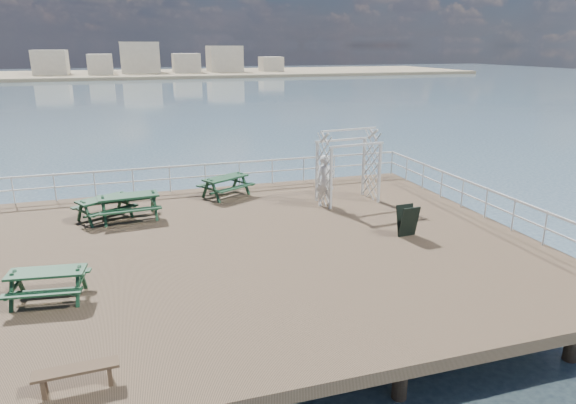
% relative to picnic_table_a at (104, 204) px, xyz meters
% --- Properties ---
extents(ground, '(18.00, 14.00, 0.30)m').
position_rel_picnic_table_a_xyz_m(ground, '(3.99, -3.93, -0.71)').
color(ground, brown).
rests_on(ground, ground).
extents(sea_backdrop, '(300.00, 300.00, 9.20)m').
position_rel_picnic_table_a_xyz_m(sea_backdrop, '(16.53, 130.13, -1.07)').
color(sea_backdrop, '#384D5F').
rests_on(sea_backdrop, ground).
extents(railing, '(17.77, 13.76, 1.10)m').
position_rel_picnic_table_a_xyz_m(railing, '(3.92, -1.37, 0.31)').
color(railing, silver).
rests_on(railing, ground).
extents(picnic_table_a, '(2.29, 2.15, 0.88)m').
position_rel_picnic_table_a_xyz_m(picnic_table_a, '(0.00, 0.00, 0.00)').
color(picnic_table_a, '#13361F').
rests_on(picnic_table_a, ground).
extents(picnic_table_b, '(2.16, 1.80, 0.99)m').
position_rel_picnic_table_a_xyz_m(picnic_table_b, '(0.83, -0.24, 0.07)').
color(picnic_table_b, '#13361F').
rests_on(picnic_table_b, ground).
extents(picnic_table_c, '(2.36, 2.22, 0.91)m').
position_rel_picnic_table_a_xyz_m(picnic_table_c, '(4.61, 1.56, 0.02)').
color(picnic_table_c, '#13361F').
rests_on(picnic_table_c, ground).
extents(picnic_table_d, '(1.92, 1.62, 0.85)m').
position_rel_picnic_table_a_xyz_m(picnic_table_d, '(-1.14, -5.95, -0.02)').
color(picnic_table_d, '#13361F').
rests_on(picnic_table_d, ground).
extents(flat_bench_far, '(1.47, 0.42, 0.42)m').
position_rel_picnic_table_a_xyz_m(flat_bench_far, '(-0.24, -9.73, -0.25)').
color(flat_bench_far, brown).
rests_on(flat_bench_far, ground).
extents(trellis_arbor, '(2.42, 1.47, 2.86)m').
position_rel_picnic_table_a_xyz_m(trellis_arbor, '(8.99, -0.62, 0.71)').
color(trellis_arbor, silver).
rests_on(trellis_arbor, ground).
extents(sandwich_board, '(0.66, 0.51, 1.02)m').
position_rel_picnic_table_a_xyz_m(sandwich_board, '(9.27, -4.69, -0.06)').
color(sandwich_board, black).
rests_on(sandwich_board, ground).
extents(person, '(0.72, 0.48, 1.94)m').
position_rel_picnic_table_a_xyz_m(person, '(7.98, -0.83, 0.41)').
color(person, white).
rests_on(person, ground).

